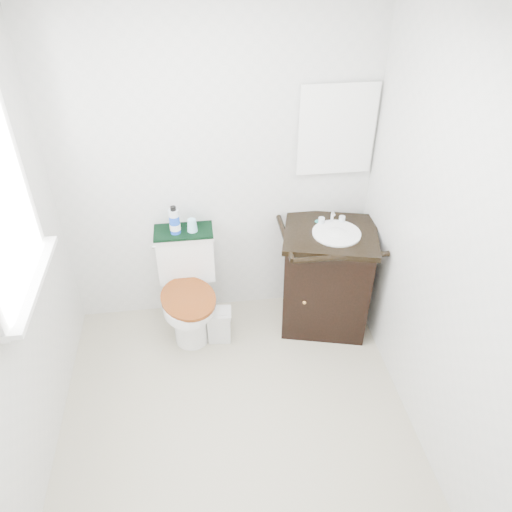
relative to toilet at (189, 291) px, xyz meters
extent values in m
plane|color=#B5AE92|center=(0.25, -0.97, -0.34)|extent=(2.40, 2.40, 0.00)
plane|color=silver|center=(0.25, -0.97, 2.06)|extent=(2.40, 2.40, 0.00)
plane|color=silver|center=(0.25, 0.23, 0.86)|extent=(2.40, 0.00, 2.40)
plane|color=silver|center=(1.35, -0.97, 0.86)|extent=(0.00, 2.40, 2.40)
cube|color=silver|center=(1.07, 0.21, 1.11)|extent=(0.50, 0.02, 0.60)
cylinder|color=white|center=(0.00, -0.15, -0.15)|extent=(0.25, 0.25, 0.39)
cube|color=white|center=(0.00, 0.10, -0.15)|extent=(0.25, 0.28, 0.39)
cube|color=white|center=(0.00, 0.12, 0.22)|extent=(0.40, 0.18, 0.37)
cube|color=white|center=(0.00, 0.12, 0.42)|extent=(0.42, 0.20, 0.03)
cylinder|color=white|center=(0.00, -0.19, 0.04)|extent=(0.37, 0.37, 0.08)
cylinder|color=brown|center=(0.00, -0.19, 0.09)|extent=(0.47, 0.47, 0.03)
cube|color=black|center=(1.02, -0.06, 0.05)|extent=(0.71, 0.64, 0.78)
cube|color=black|center=(1.02, -0.06, 0.46)|extent=(0.76, 0.69, 0.04)
cylinder|color=white|center=(1.05, -0.09, 0.48)|extent=(0.33, 0.33, 0.01)
ellipsoid|color=white|center=(1.05, -0.09, 0.43)|extent=(0.29, 0.29, 0.14)
cylinder|color=silver|center=(1.05, 0.05, 0.53)|extent=(0.02, 0.02, 0.10)
cube|color=silver|center=(0.20, -0.17, -0.23)|extent=(0.18, 0.14, 0.24)
cube|color=silver|center=(0.20, -0.17, -0.09)|extent=(0.20, 0.16, 0.03)
cube|color=black|center=(0.00, 0.12, 0.45)|extent=(0.41, 0.22, 0.02)
cylinder|color=blue|center=(-0.05, 0.10, 0.52)|extent=(0.07, 0.07, 0.14)
cylinder|color=silver|center=(-0.05, 0.10, 0.61)|extent=(0.07, 0.07, 0.05)
cylinder|color=black|center=(-0.05, 0.10, 0.65)|extent=(0.04, 0.04, 0.03)
cone|color=#98DEF9|center=(0.07, 0.11, 0.50)|extent=(0.07, 0.07, 0.09)
ellipsoid|color=#1B8377|center=(0.97, 0.07, 0.48)|extent=(0.06, 0.04, 0.02)
camera|label=1|loc=(0.13, -2.87, 2.36)|focal=35.00mm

